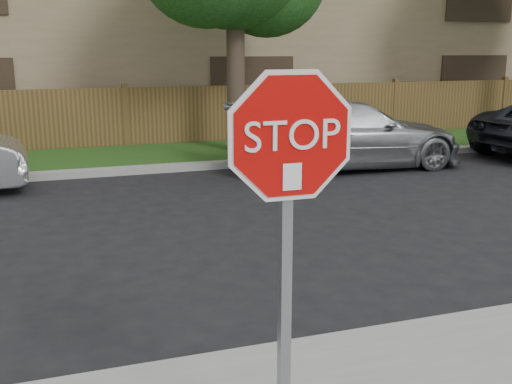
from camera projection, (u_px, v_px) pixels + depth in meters
name	position (u px, v px, depth m)	size (l,w,h in m)	color
ground	(280.00, 351.00, 5.30)	(90.00, 90.00, 0.00)	black
far_curb	(145.00, 169.00, 12.79)	(70.00, 0.30, 0.15)	gray
grass_strip	(135.00, 157.00, 14.32)	(70.00, 3.00, 0.12)	#1E4714
fence	(126.00, 119.00, 15.62)	(70.00, 0.12, 1.60)	#4D371B
apartment_building	(102.00, 19.00, 20.13)	(35.20, 9.20, 7.20)	#877653
stop_sign	(289.00, 193.00, 3.34)	(1.01, 0.13, 2.55)	gray
sedan_right	(347.00, 134.00, 13.21)	(2.11, 5.20, 1.51)	#A9ACB0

